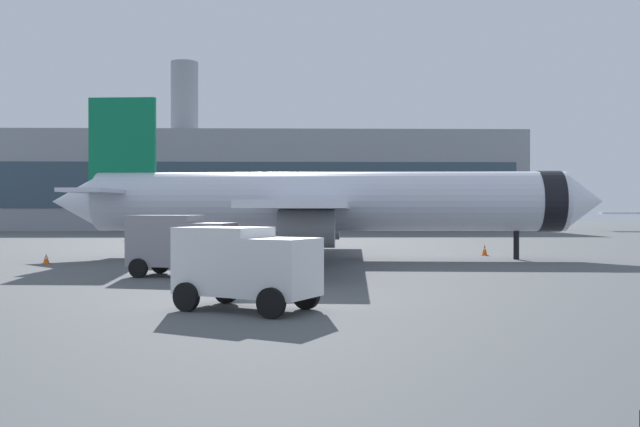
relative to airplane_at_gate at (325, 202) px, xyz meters
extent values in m
cylinder|color=silver|center=(0.23, -0.02, 0.04)|extent=(30.20, 5.99, 3.80)
cone|color=silver|center=(16.39, -1.20, 0.04)|extent=(2.66, 3.78, 3.61)
cone|color=silver|center=(-16.32, 1.20, 0.04)|extent=(3.44, 3.65, 3.42)
cylinder|color=black|center=(14.20, -1.04, 0.04)|extent=(1.68, 3.97, 3.88)
cube|color=silver|center=(-0.18, 8.03, -0.26)|extent=(5.96, 16.31, 0.36)
cube|color=silver|center=(-1.35, -7.92, -0.26)|extent=(5.96, 16.31, 0.36)
cylinder|color=gray|center=(-0.36, 5.54, -1.56)|extent=(3.35, 2.43, 2.20)
cylinder|color=gray|center=(-1.17, -5.43, -1.56)|extent=(3.35, 2.43, 2.20)
cube|color=#0C7247|center=(-13.23, 0.97, 3.64)|extent=(4.41, 0.68, 6.40)
cube|color=silver|center=(-13.50, 4.20, 0.64)|extent=(3.03, 6.17, 0.24)
cube|color=silver|center=(-13.96, -2.18, 0.64)|extent=(3.03, 6.17, 0.24)
cylinder|color=black|center=(12.20, -0.90, -2.76)|extent=(0.36, 0.36, 1.80)
cylinder|color=black|center=(-1.59, 2.52, -2.76)|extent=(0.44, 0.44, 1.80)
cylinder|color=black|center=(-1.94, -2.26, -2.76)|extent=(0.44, 0.44, 1.80)
cube|color=gray|center=(-5.56, -12.09, -2.14)|extent=(2.15, 2.53, 2.04)
cube|color=#1E232D|center=(-4.87, -12.26, -1.66)|extent=(0.54, 1.94, 0.84)
cube|color=gray|center=(-7.89, -11.52, -1.96)|extent=(3.55, 2.87, 2.40)
cylinder|color=black|center=(-5.17, -11.00, -3.21)|extent=(0.93, 0.43, 0.90)
cylinder|color=black|center=(-5.72, -13.24, -3.21)|extent=(0.93, 0.43, 0.90)
cylinder|color=black|center=(-8.44, -10.21, -3.21)|extent=(0.93, 0.43, 0.90)
cylinder|color=black|center=(-8.98, -12.44, -3.21)|extent=(0.93, 0.43, 0.90)
cube|color=white|center=(-1.93, -23.58, -2.27)|extent=(2.51, 2.60, 1.78)
cube|color=#1E232D|center=(-1.28, -23.94, -1.85)|extent=(0.94, 1.61, 0.74)
cube|color=white|center=(-3.86, -22.51, -2.11)|extent=(3.28, 3.03, 2.10)
cylinder|color=black|center=(-1.23, -22.77, -3.21)|extent=(0.89, 0.63, 0.90)
cylinder|color=black|center=(-2.25, -24.60, -3.21)|extent=(0.89, 0.63, 0.90)
cylinder|color=black|center=(-3.93, -21.28, -3.21)|extent=(0.89, 0.63, 0.90)
cylinder|color=black|center=(-4.94, -23.11, -3.21)|extent=(0.89, 0.63, 0.90)
cube|color=#F2590C|center=(-16.35, -4.01, -3.64)|extent=(0.44, 0.44, 0.04)
cone|color=#F2590C|center=(-16.35, -4.01, -3.33)|extent=(0.36, 0.36, 0.56)
cylinder|color=white|center=(-16.35, -4.01, -3.31)|extent=(0.23, 0.23, 0.10)
cube|color=#F2590C|center=(-9.79, -8.83, -3.64)|extent=(0.44, 0.44, 0.04)
cone|color=#F2590C|center=(-9.79, -8.83, -3.29)|extent=(0.36, 0.36, 0.66)
cylinder|color=white|center=(-9.79, -8.83, -3.25)|extent=(0.23, 0.23, 0.10)
cube|color=#F2590C|center=(-0.67, 7.42, -3.64)|extent=(0.44, 0.44, 0.04)
cone|color=#F2590C|center=(-0.67, 7.42, -3.28)|extent=(0.36, 0.36, 0.68)
cylinder|color=white|center=(-0.67, 7.42, -3.24)|extent=(0.23, 0.23, 0.10)
cube|color=#F2590C|center=(11.17, 2.90, -3.64)|extent=(0.44, 0.44, 0.04)
cone|color=#F2590C|center=(11.17, 2.90, -3.24)|extent=(0.36, 0.36, 0.75)
cylinder|color=white|center=(11.17, 2.90, -3.20)|extent=(0.23, 0.23, 0.10)
cube|color=gray|center=(-9.46, 68.35, 3.97)|extent=(83.70, 20.98, 15.24)
cube|color=#334756|center=(-9.46, 57.81, 3.20)|extent=(79.52, 0.10, 6.86)
cylinder|color=gray|center=(-20.86, 68.35, 17.59)|extent=(4.40, 4.40, 12.00)
camera|label=1|loc=(-1.27, -44.53, -0.52)|focal=38.78mm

